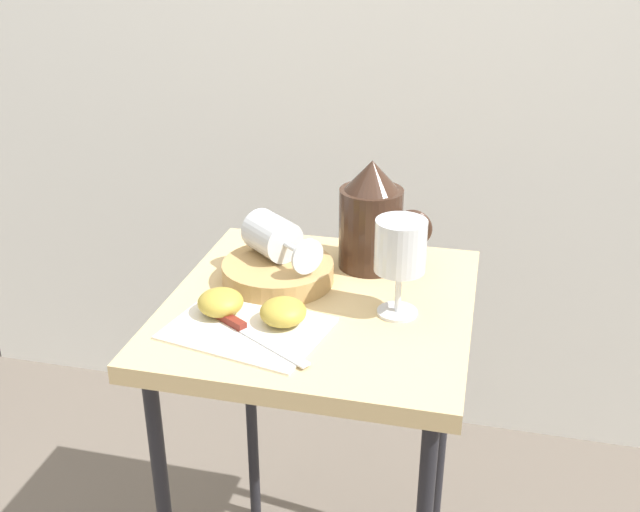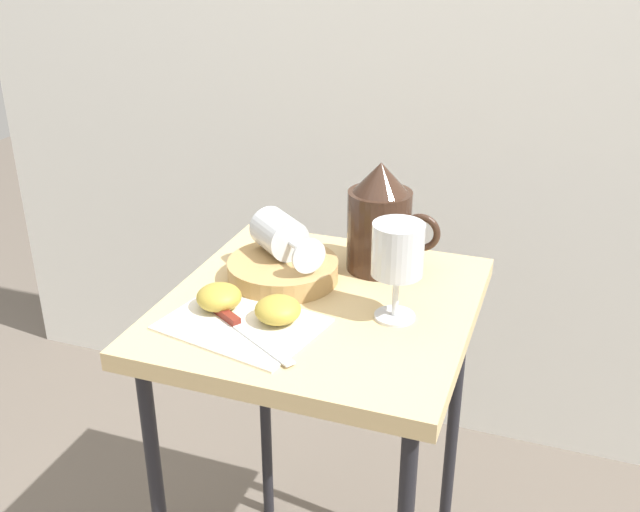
{
  "view_description": "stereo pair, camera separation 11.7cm",
  "coord_description": "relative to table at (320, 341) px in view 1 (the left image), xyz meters",
  "views": [
    {
      "loc": [
        0.25,
        -1.03,
        1.28
      ],
      "look_at": [
        0.0,
        0.0,
        0.79
      ],
      "focal_mm": 41.67,
      "sensor_mm": 36.0,
      "label": 1
    },
    {
      "loc": [
        0.36,
        -1.0,
        1.28
      ],
      "look_at": [
        0.0,
        0.0,
        0.79
      ],
      "focal_mm": 41.67,
      "sensor_mm": 36.0,
      "label": 2
    }
  ],
  "objects": [
    {
      "name": "wine_glass_upright",
      "position": [
        0.13,
        -0.01,
        0.18
      ],
      "size": [
        0.08,
        0.08,
        0.16
      ],
      "color": "silver",
      "rests_on": "table"
    },
    {
      "name": "curtain_drape",
      "position": [
        0.0,
        0.69,
        0.4
      ],
      "size": [
        2.4,
        0.03,
        2.07
      ],
      "primitive_type": "cube",
      "color": "white",
      "rests_on": "ground_plane"
    },
    {
      "name": "wine_glass_tipped_near",
      "position": [
        -0.1,
        0.08,
        0.15
      ],
      "size": [
        0.16,
        0.15,
        0.07
      ],
      "color": "silver",
      "rests_on": "basket_tray"
    },
    {
      "name": "apple_half_left",
      "position": [
        -0.14,
        -0.08,
        0.1
      ],
      "size": [
        0.07,
        0.07,
        0.04
      ],
      "primitive_type": "ellipsoid",
      "color": "#B29938",
      "rests_on": "linen_napkin"
    },
    {
      "name": "basket_tray",
      "position": [
        -0.09,
        0.05,
        0.09
      ],
      "size": [
        0.19,
        0.19,
        0.03
      ],
      "primitive_type": "cylinder",
      "color": "tan",
      "rests_on": "table"
    },
    {
      "name": "knife",
      "position": [
        -0.09,
        -0.12,
        0.09
      ],
      "size": [
        0.2,
        0.13,
        0.01
      ],
      "color": "silver",
      "rests_on": "linen_napkin"
    },
    {
      "name": "pitcher",
      "position": [
        0.06,
        0.15,
        0.16
      ],
      "size": [
        0.16,
        0.11,
        0.2
      ],
      "color": "#382319",
      "rests_on": "table"
    },
    {
      "name": "apple_half_right",
      "position": [
        -0.04,
        -0.09,
        0.1
      ],
      "size": [
        0.07,
        0.07,
        0.04
      ],
      "primitive_type": "ellipsoid",
      "color": "#B29938",
      "rests_on": "linen_napkin"
    },
    {
      "name": "linen_napkin",
      "position": [
        -0.09,
        -0.11,
        0.08
      ],
      "size": [
        0.26,
        0.21,
        0.0
      ],
      "primitive_type": "cube",
      "rotation": [
        0.0,
        0.0,
        -0.21
      ],
      "color": "silver",
      "rests_on": "table"
    },
    {
      "name": "table",
      "position": [
        0.0,
        0.0,
        0.0
      ],
      "size": [
        0.49,
        0.51,
        0.71
      ],
      "color": "tan",
      "rests_on": "ground_plane"
    }
  ]
}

